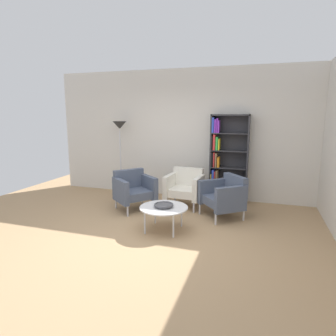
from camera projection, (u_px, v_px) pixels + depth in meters
ground_plane at (148, 236)px, 4.63m from camera, size 8.32×8.32×0.00m
plaster_back_panel at (187, 134)px, 6.66m from camera, size 6.40×0.12×2.90m
bookshelf_tall at (225, 159)px, 6.28m from camera, size 0.80×0.30×1.90m
coffee_table_low at (164, 209)px, 4.79m from camera, size 0.80×0.80×0.40m
decorative_bowl at (164, 205)px, 4.78m from camera, size 0.32×0.32×0.05m
armchair_corner_red at (134, 189)px, 5.87m from camera, size 0.94×0.95×0.78m
armchair_spare_guest at (185, 187)px, 6.06m from camera, size 0.76×0.70×0.78m
armchair_by_bookshelf at (225, 195)px, 5.40m from camera, size 0.94×0.95×0.78m
floor_lamp_torchiere at (120, 134)px, 6.77m from camera, size 0.32×0.32×1.74m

